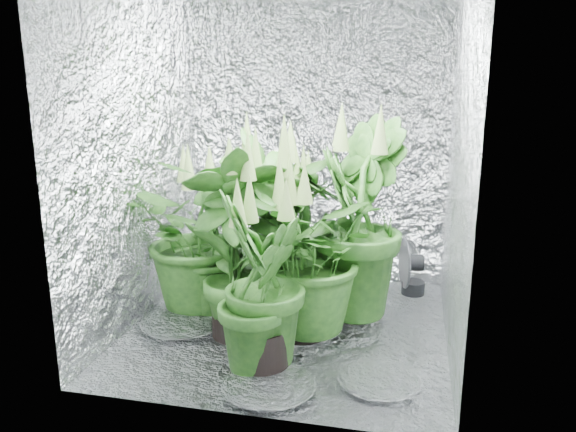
% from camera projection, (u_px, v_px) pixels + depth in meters
% --- Properties ---
extents(ground, '(1.60, 1.60, 0.00)m').
position_uv_depth(ground, '(288.00, 327.00, 2.94)').
color(ground, silver).
rests_on(ground, ground).
extents(walls, '(1.62, 1.62, 2.00)m').
position_uv_depth(walls, '(288.00, 136.00, 2.69)').
color(walls, silver).
rests_on(walls, ground).
extents(plant_a, '(0.91, 0.91, 0.95)m').
position_uv_depth(plant_a, '(203.00, 234.00, 3.03)').
color(plant_a, black).
rests_on(plant_a, ground).
extents(plant_b, '(0.70, 0.70, 1.09)m').
position_uv_depth(plant_b, '(265.00, 230.00, 2.93)').
color(plant_b, black).
rests_on(plant_b, ground).
extents(plant_c, '(0.69, 0.69, 1.15)m').
position_uv_depth(plant_c, '(357.00, 221.00, 2.97)').
color(plant_c, black).
rests_on(plant_c, ground).
extents(plant_d, '(0.66, 0.66, 0.92)m').
position_uv_depth(plant_d, '(305.00, 238.00, 3.07)').
color(plant_d, black).
rests_on(plant_d, ground).
extents(plant_e, '(0.81, 0.81, 0.92)m').
position_uv_depth(plant_e, '(301.00, 253.00, 2.76)').
color(plant_e, black).
rests_on(plant_e, ground).
extents(plant_f, '(0.69, 0.69, 1.04)m').
position_uv_depth(plant_f, '(235.00, 244.00, 2.74)').
color(plant_f, black).
rests_on(plant_f, ground).
extents(plant_g, '(0.50, 0.50, 0.89)m').
position_uv_depth(plant_g, '(260.00, 286.00, 2.39)').
color(plant_g, black).
rests_on(plant_g, ground).
extents(circulation_fan, '(0.17, 0.30, 0.35)m').
position_uv_depth(circulation_fan, '(409.00, 270.00, 3.36)').
color(circulation_fan, black).
rests_on(circulation_fan, ground).
extents(plant_label, '(0.06, 0.04, 0.08)m').
position_uv_depth(plant_label, '(271.00, 313.00, 2.39)').
color(plant_label, white).
rests_on(plant_label, plant_g).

